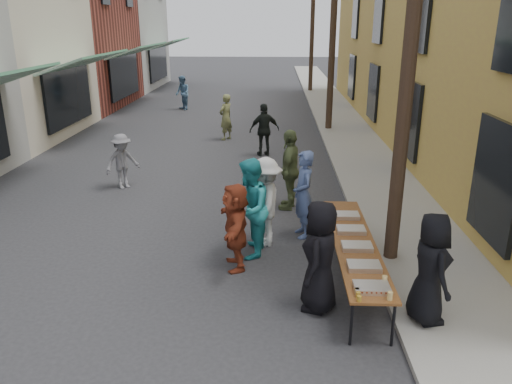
# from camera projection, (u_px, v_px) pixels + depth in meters

# --- Properties ---
(ground) EXTENTS (120.00, 120.00, 0.00)m
(ground) POSITION_uv_depth(u_px,v_px,m) (121.00, 354.00, 6.85)
(ground) COLOR #28282B
(ground) RESTS_ON ground
(sidewalk) EXTENTS (2.20, 60.00, 0.10)m
(sidewalk) POSITION_uv_depth(u_px,v_px,m) (345.00, 129.00, 20.83)
(sidewalk) COLOR gray
(sidewalk) RESTS_ON ground
(utility_pole_near) EXTENTS (0.26, 0.26, 9.00)m
(utility_pole_near) POSITION_uv_depth(u_px,v_px,m) (414.00, 11.00, 8.06)
(utility_pole_near) COLOR #2D2116
(utility_pole_near) RESTS_ON ground
(utility_pole_mid) EXTENTS (0.26, 0.26, 9.00)m
(utility_pole_mid) POSITION_uv_depth(u_px,v_px,m) (334.00, 16.00, 19.40)
(utility_pole_mid) COLOR #2D2116
(utility_pole_mid) RESTS_ON ground
(utility_pole_far) EXTENTS (0.26, 0.26, 9.00)m
(utility_pole_far) POSITION_uv_depth(u_px,v_px,m) (313.00, 18.00, 30.74)
(utility_pole_far) COLOR #2D2116
(utility_pole_far) RESTS_ON ground
(serving_table) EXTENTS (0.70, 4.00, 0.75)m
(serving_table) POSITION_uv_depth(u_px,v_px,m) (354.00, 243.00, 8.59)
(serving_table) COLOR #5E3316
(serving_table) RESTS_ON ground
(catering_tray_sausage) EXTENTS (0.50, 0.33, 0.08)m
(catering_tray_sausage) POSITION_uv_depth(u_px,v_px,m) (372.00, 288.00, 7.01)
(catering_tray_sausage) COLOR maroon
(catering_tray_sausage) RESTS_ON serving_table
(catering_tray_foil_b) EXTENTS (0.50, 0.33, 0.08)m
(catering_tray_foil_b) POSITION_uv_depth(u_px,v_px,m) (364.00, 266.00, 7.62)
(catering_tray_foil_b) COLOR #B2B2B7
(catering_tray_foil_b) RESTS_ON serving_table
(catering_tray_buns) EXTENTS (0.50, 0.33, 0.08)m
(catering_tray_buns) POSITION_uv_depth(u_px,v_px,m) (357.00, 247.00, 8.29)
(catering_tray_buns) COLOR tan
(catering_tray_buns) RESTS_ON serving_table
(catering_tray_foil_d) EXTENTS (0.50, 0.33, 0.08)m
(catering_tray_foil_d) POSITION_uv_depth(u_px,v_px,m) (351.00, 230.00, 8.95)
(catering_tray_foil_d) COLOR #B2B2B7
(catering_tray_foil_d) RESTS_ON serving_table
(catering_tray_buns_end) EXTENTS (0.50, 0.33, 0.08)m
(catering_tray_buns_end) POSITION_uv_depth(u_px,v_px,m) (346.00, 215.00, 9.61)
(catering_tray_buns_end) COLOR tan
(catering_tray_buns_end) RESTS_ON serving_table
(condiment_jar_a) EXTENTS (0.07, 0.07, 0.08)m
(condiment_jar_a) POSITION_uv_depth(u_px,v_px,m) (359.00, 299.00, 6.73)
(condiment_jar_a) COLOR #A57F26
(condiment_jar_a) RESTS_ON serving_table
(condiment_jar_b) EXTENTS (0.07, 0.07, 0.08)m
(condiment_jar_b) POSITION_uv_depth(u_px,v_px,m) (358.00, 295.00, 6.83)
(condiment_jar_b) COLOR #A57F26
(condiment_jar_b) RESTS_ON serving_table
(condiment_jar_c) EXTENTS (0.07, 0.07, 0.08)m
(condiment_jar_c) POSITION_uv_depth(u_px,v_px,m) (357.00, 291.00, 6.92)
(condiment_jar_c) COLOR #A57F26
(condiment_jar_c) RESTS_ON serving_table
(cup_stack) EXTENTS (0.08, 0.08, 0.12)m
(cup_stack) POSITION_uv_depth(u_px,v_px,m) (390.00, 296.00, 6.76)
(cup_stack) COLOR tan
(cup_stack) RESTS_ON serving_table
(guest_front_a) EXTENTS (0.79, 1.00, 1.80)m
(guest_front_a) POSITION_uv_depth(u_px,v_px,m) (320.00, 257.00, 7.69)
(guest_front_a) COLOR black
(guest_front_a) RESTS_ON ground
(guest_front_b) EXTENTS (0.58, 0.76, 1.86)m
(guest_front_b) POSITION_uv_depth(u_px,v_px,m) (303.00, 194.00, 10.35)
(guest_front_b) COLOR #465889
(guest_front_b) RESTS_ON ground
(guest_front_c) EXTENTS (0.81, 1.00, 1.94)m
(guest_front_c) POSITION_uv_depth(u_px,v_px,m) (249.00, 209.00, 9.45)
(guest_front_c) COLOR teal
(guest_front_c) RESTS_ON ground
(guest_front_d) EXTENTS (0.75, 1.22, 1.82)m
(guest_front_d) POSITION_uv_depth(u_px,v_px,m) (265.00, 202.00, 9.96)
(guest_front_d) COLOR silver
(guest_front_d) RESTS_ON ground
(guest_front_e) EXTENTS (0.72, 1.22, 1.95)m
(guest_front_e) POSITION_uv_depth(u_px,v_px,m) (290.00, 170.00, 11.91)
(guest_front_e) COLOR #505E36
(guest_front_e) RESTS_ON ground
(guest_queue_back) EXTENTS (0.70, 1.57, 1.63)m
(guest_queue_back) POSITION_uv_depth(u_px,v_px,m) (235.00, 226.00, 9.04)
(guest_queue_back) COLOR maroon
(guest_queue_back) RESTS_ON ground
(server) EXTENTS (0.69, 0.92, 1.70)m
(server) POSITION_uv_depth(u_px,v_px,m) (430.00, 268.00, 7.22)
(server) COLOR black
(server) RESTS_ON sidewalk
(passerby_left) EXTENTS (1.09, 1.07, 1.50)m
(passerby_left) POSITION_uv_depth(u_px,v_px,m) (122.00, 161.00, 13.45)
(passerby_left) COLOR slate
(passerby_left) RESTS_ON ground
(passerby_mid) EXTENTS (1.11, 0.72, 1.76)m
(passerby_mid) POSITION_uv_depth(u_px,v_px,m) (264.00, 130.00, 16.70)
(passerby_mid) COLOR black
(passerby_mid) RESTS_ON ground
(passerby_right) EXTENTS (0.70, 0.76, 1.74)m
(passerby_right) POSITION_uv_depth(u_px,v_px,m) (226.00, 117.00, 18.95)
(passerby_right) COLOR olive
(passerby_right) RESTS_ON ground
(passerby_far) EXTENTS (1.00, 1.06, 1.72)m
(passerby_far) POSITION_uv_depth(u_px,v_px,m) (183.00, 93.00, 25.40)
(passerby_far) COLOR teal
(passerby_far) RESTS_ON ground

